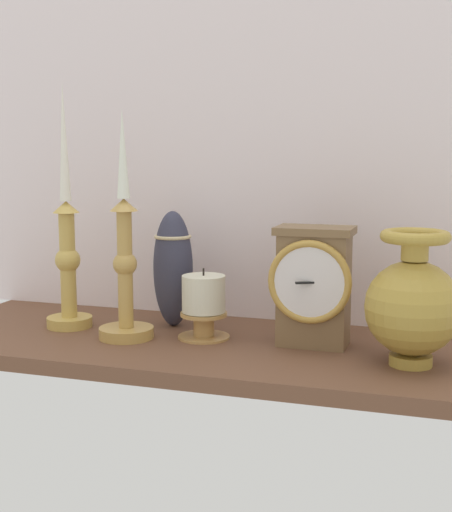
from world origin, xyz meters
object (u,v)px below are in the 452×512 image
candlestick_tall_center (67,252)px  brass_vase_bulbous (413,304)px  mantel_clock (313,285)px  candlestick_tall_left (125,268)px  pillar_candle_front (204,304)px  tall_ceramic_vase (173,268)px

candlestick_tall_center → brass_vase_bulbous: candlestick_tall_center is taller
mantel_clock → candlestick_tall_left: 30.46cm
candlestick_tall_center → brass_vase_bulbous: 58.60cm
pillar_candle_front → tall_ceramic_vase: bearing=141.5°
brass_vase_bulbous → tall_ceramic_vase: size_ratio=0.96×
brass_vase_bulbous → pillar_candle_front: brass_vase_bulbous is taller
candlestick_tall_left → candlestick_tall_center: 13.40cm
mantel_clock → candlestick_tall_center: (-42.75, -1.15, 3.46)cm
candlestick_tall_center → tall_ceramic_vase: bearing=20.7°
brass_vase_bulbous → tall_ceramic_vase: 42.83cm
pillar_candle_front → tall_ceramic_vase: tall_ceramic_vase is taller
candlestick_tall_center → brass_vase_bulbous: (58.24, -4.96, -4.18)cm
candlestick_tall_left → tall_ceramic_vase: bearing=67.5°
candlestick_tall_center → tall_ceramic_vase: candlestick_tall_center is taller
pillar_candle_front → tall_ceramic_vase: (-7.91, 6.29, 4.60)cm
mantel_clock → pillar_candle_front: size_ratio=1.62×
candlestick_tall_center → tall_ceramic_vase: (16.97, 6.42, -2.93)cm
mantel_clock → brass_vase_bulbous: bearing=-21.5°
candlestick_tall_center → tall_ceramic_vase: size_ratio=2.08×
mantel_clock → candlestick_tall_center: candlestick_tall_center is taller
mantel_clock → candlestick_tall_left: (-30.00, -4.93, 1.88)cm
mantel_clock → tall_ceramic_vase: 26.31cm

